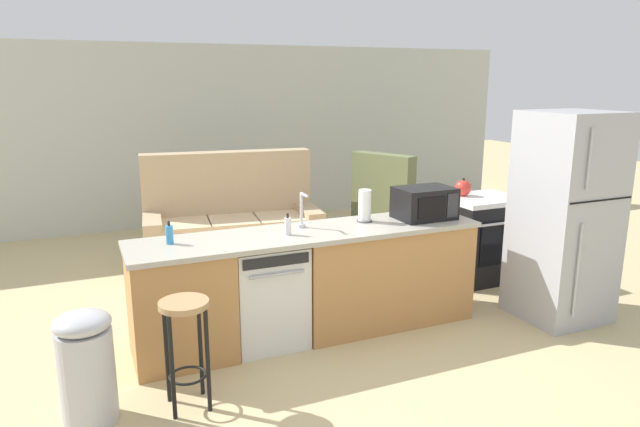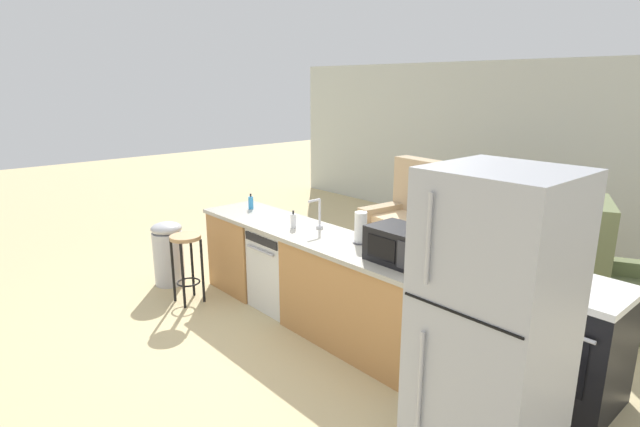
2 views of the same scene
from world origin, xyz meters
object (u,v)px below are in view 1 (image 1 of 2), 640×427
(stove_range, at_px, (481,238))
(refrigerator, at_px, (565,217))
(kettle, at_px, (463,188))
(soap_bottle, at_px, (288,226))
(paper_towel_roll, at_px, (365,206))
(bar_stool, at_px, (185,331))
(dishwasher, at_px, (265,293))
(couch, at_px, (232,227))
(armchair, at_px, (391,217))
(trash_bin, at_px, (86,367))
(dish_soap_bottle, at_px, (169,234))
(microwave, at_px, (424,203))

(stove_range, distance_m, refrigerator, 1.20)
(kettle, bearing_deg, soap_bottle, -162.31)
(paper_towel_roll, relative_size, bar_stool, 0.38)
(dishwasher, height_order, refrigerator, refrigerator)
(bar_stool, xyz_separation_m, couch, (1.09, 2.97, -0.14))
(dishwasher, distance_m, couch, 2.28)
(refrigerator, distance_m, bar_stool, 3.39)
(stove_range, distance_m, armchair, 1.57)
(dishwasher, relative_size, stove_range, 0.93)
(couch, bearing_deg, bar_stool, -110.06)
(stove_range, xyz_separation_m, trash_bin, (-3.97, -1.19, -0.07))
(dishwasher, bearing_deg, refrigerator, -11.93)
(trash_bin, relative_size, couch, 0.35)
(soap_bottle, height_order, kettle, kettle)
(stove_range, bearing_deg, dish_soap_bottle, -171.95)
(microwave, bearing_deg, kettle, 35.91)
(stove_range, bearing_deg, dishwasher, -168.09)
(refrigerator, distance_m, couch, 3.66)
(dishwasher, bearing_deg, trash_bin, -154.92)
(microwave, bearing_deg, dish_soap_bottle, 177.91)
(refrigerator, height_order, trash_bin, refrigerator)
(kettle, height_order, trash_bin, kettle)
(kettle, height_order, armchair, armchair)
(microwave, bearing_deg, couch, 117.47)
(paper_towel_roll, distance_m, dish_soap_bottle, 1.67)
(refrigerator, relative_size, armchair, 1.54)
(couch, relative_size, armchair, 1.74)
(soap_bottle, xyz_separation_m, kettle, (2.25, 0.72, 0.01))
(soap_bottle, distance_m, bar_stool, 1.25)
(stove_range, relative_size, soap_bottle, 5.11)
(paper_towel_roll, bearing_deg, dishwasher, -173.61)
(trash_bin, bearing_deg, dish_soap_bottle, 47.77)
(stove_range, height_order, couch, couch)
(kettle, relative_size, armchair, 0.17)
(refrigerator, bearing_deg, stove_range, 89.99)
(kettle, bearing_deg, stove_range, -38.19)
(bar_stool, bearing_deg, dishwasher, 42.81)
(dish_soap_bottle, xyz_separation_m, trash_bin, (-0.65, -0.72, -0.59))
(microwave, height_order, soap_bottle, microwave)
(refrigerator, height_order, dish_soap_bottle, refrigerator)
(paper_towel_roll, height_order, kettle, paper_towel_roll)
(kettle, xyz_separation_m, couch, (-2.12, 1.58, -0.59))
(kettle, relative_size, couch, 0.10)
(dish_soap_bottle, distance_m, couch, 2.48)
(refrigerator, relative_size, microwave, 3.70)
(refrigerator, xyz_separation_m, soap_bottle, (-2.41, 0.51, 0.05))
(stove_range, xyz_separation_m, kettle, (-0.17, 0.13, 0.53))
(stove_range, distance_m, dish_soap_bottle, 3.39)
(kettle, distance_m, armchair, 1.56)
(stove_range, distance_m, soap_bottle, 2.54)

